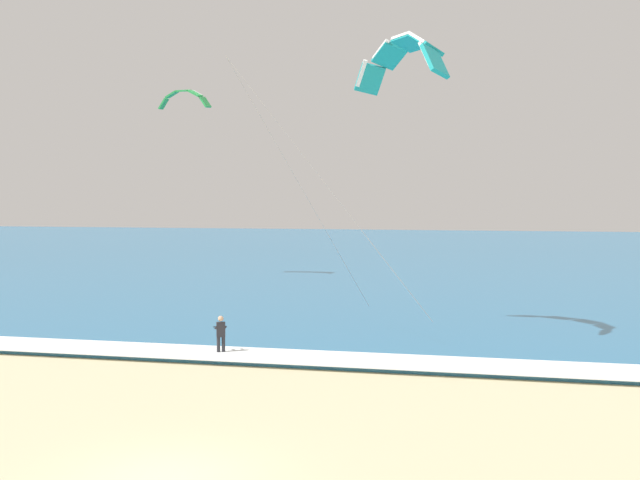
{
  "coord_description": "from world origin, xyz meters",
  "views": [
    {
      "loc": [
        7.13,
        -15.62,
        6.38
      ],
      "look_at": [
        0.24,
        15.58,
        4.61
      ],
      "focal_mm": 42.56,
      "sensor_mm": 36.0,
      "label": 1
    }
  ],
  "objects_px": {
    "kitesurfer": "(221,334)",
    "surfboard": "(221,357)",
    "kite_primary": "(403,57)",
    "kite_distant": "(184,97)"
  },
  "relations": [
    {
      "from": "surfboard",
      "to": "kitesurfer",
      "type": "bearing_deg",
      "value": 114.8
    },
    {
      "from": "kitesurfer",
      "to": "kite_distant",
      "type": "xyz_separation_m",
      "value": [
        -12.64,
        26.89,
        13.24
      ]
    },
    {
      "from": "kitesurfer",
      "to": "kite_primary",
      "type": "height_order",
      "value": "kite_primary"
    },
    {
      "from": "kitesurfer",
      "to": "kite_primary",
      "type": "relative_size",
      "value": 0.14
    },
    {
      "from": "surfboard",
      "to": "kite_distant",
      "type": "relative_size",
      "value": 0.34
    },
    {
      "from": "kitesurfer",
      "to": "surfboard",
      "type": "bearing_deg",
      "value": -65.2
    },
    {
      "from": "kite_primary",
      "to": "kite_distant",
      "type": "relative_size",
      "value": 2.89
    },
    {
      "from": "kite_primary",
      "to": "kite_distant",
      "type": "distance_m",
      "value": 28.86
    },
    {
      "from": "kite_primary",
      "to": "kite_distant",
      "type": "height_order",
      "value": "kite_distant"
    },
    {
      "from": "surfboard",
      "to": "kite_primary",
      "type": "xyz_separation_m",
      "value": [
        6.62,
        5.47,
        12.57
      ]
    }
  ]
}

